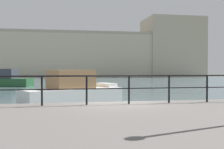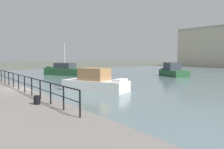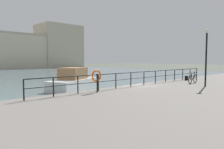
{
  "view_description": "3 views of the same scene",
  "coord_description": "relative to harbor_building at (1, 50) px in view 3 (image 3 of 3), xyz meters",
  "views": [
    {
      "loc": [
        -2.01,
        -10.69,
        2.23
      ],
      "look_at": [
        0.73,
        4.83,
        1.89
      ],
      "focal_mm": 43.88,
      "sensor_mm": 36.0,
      "label": 1
    },
    {
      "loc": [
        18.29,
        -4.98,
        3.29
      ],
      "look_at": [
        0.71,
        6.97,
        1.67
      ],
      "focal_mm": 39.52,
      "sensor_mm": 36.0,
      "label": 2
    },
    {
      "loc": [
        -12.85,
        -11.04,
        2.92
      ],
      "look_at": [
        3.26,
        6.04,
        1.25
      ],
      "focal_mm": 33.2,
      "sensor_mm": 36.0,
      "label": 3
    }
  ],
  "objects": [
    {
      "name": "quay_lamp_post",
      "position": [
        -4.32,
        -67.91,
        -2.53
      ],
      "size": [
        0.32,
        0.32,
        4.31
      ],
      "color": "black",
      "rests_on": "quay_promenade"
    },
    {
      "name": "parked_bicycle",
      "position": [
        -3.04,
        -66.32,
        -4.92
      ],
      "size": [
        1.77,
        0.17,
        0.98
      ],
      "rotation": [
        0.0,
        0.0,
        0.06
      ],
      "color": "black",
      "rests_on": "quay_promenade"
    },
    {
      "name": "life_ring_stand",
      "position": [
        -12.16,
        -64.53,
        -4.34
      ],
      "size": [
        0.75,
        0.16,
        1.4
      ],
      "color": "black",
      "rests_on": "quay_promenade"
    },
    {
      "name": "water_basin",
      "position": [
        -7.32,
        -33.16,
        -6.22
      ],
      "size": [
        80.0,
        60.0,
        0.01
      ],
      "primitive_type": "cube",
      "color": "slate",
      "rests_on": "ground_plane"
    },
    {
      "name": "harbor_building",
      "position": [
        0.0,
        0.0,
        0.0
      ],
      "size": [
        72.39,
        12.18,
        16.37
      ],
      "color": "#C1B79E",
      "rests_on": "ground_plane"
    },
    {
      "name": "mooring_bollard",
      "position": [
        -0.93,
        -64.68,
        -5.09
      ],
      "size": [
        0.32,
        0.32,
        0.44
      ],
      "primitive_type": "cylinder",
      "color": "black",
      "rests_on": "quay_promenade"
    },
    {
      "name": "quay_railing",
      "position": [
        -6.93,
        -64.11,
        -4.58
      ],
      "size": [
        19.05,
        0.07,
        1.08
      ],
      "color": "black",
      "rests_on": "quay_promenade"
    },
    {
      "name": "quay_promenade",
      "position": [
        -7.32,
        -69.86,
        -5.77
      ],
      "size": [
        56.0,
        13.0,
        0.92
      ],
      "primitive_type": "cube",
      "color": "slate",
      "rests_on": "ground_plane"
    },
    {
      "name": "ground_plane",
      "position": [
        -7.32,
        -63.36,
        -6.23
      ],
      "size": [
        240.0,
        240.0,
        0.0
      ],
      "primitive_type": "plane",
      "color": "#4C5147"
    },
    {
      "name": "moored_white_yacht",
      "position": [
        -8.82,
        -56.77,
        -5.41
      ],
      "size": [
        6.6,
        4.83,
        2.14
      ],
      "rotation": [
        0.0,
        0.0,
        0.46
      ],
      "color": "white",
      "rests_on": "water_basin"
    }
  ]
}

